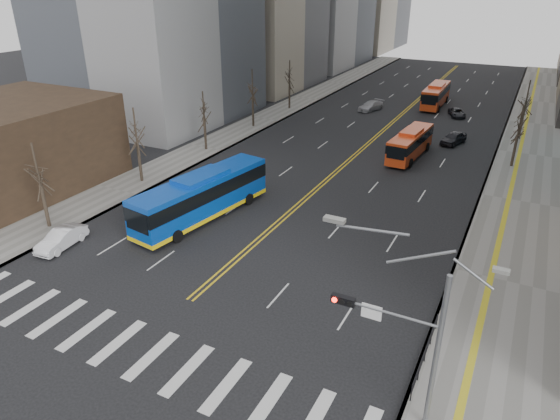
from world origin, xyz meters
The scene contains 16 objects.
ground centered at (0.00, 0.00, 0.00)m, with size 220.00×220.00×0.00m, color black.
sidewalk_right centered at (17.50, 45.00, 0.07)m, with size 7.00×130.00×0.15m, color slate.
sidewalk_left centered at (-16.50, 45.00, 0.07)m, with size 5.00×130.00×0.15m, color slate.
crosswalk centered at (0.00, 0.00, 0.01)m, with size 26.70×4.00×0.01m.
centerline centered at (0.00, 55.00, 0.01)m, with size 0.55×100.00×0.01m.
storefront centered at (-26.00, 11.97, 4.00)m, with size 14.00×18.00×8.00m.
signal_mast centered at (13.77, 2.00, 4.86)m, with size 5.37×0.37×9.39m.
pedestrian_railing centered at (14.30, 6.00, 0.82)m, with size 0.06×6.06×1.02m.
street_trees centered at (-7.18, 34.55, 4.87)m, with size 35.20×47.20×7.60m.
blue_bus centered at (-6.02, 15.17, 2.03)m, with size 4.93×13.69×3.87m.
red_bus_near centered at (5.58, 38.15, 1.76)m, with size 3.01×9.94×3.15m.
red_bus_far centered at (3.25, 63.79, 1.90)m, with size 2.83×10.76×3.42m.
car_white centered at (-12.50, 6.23, 0.70)m, with size 1.48×4.25×1.40m, color silver.
car_dark_mid centered at (9.11, 45.46, 0.73)m, with size 1.71×4.26×1.45m, color black.
car_silver centered at (-4.79, 56.82, 0.69)m, with size 1.93×4.76×1.38m, color #AAAAAF.
car_dark_far centered at (7.36, 58.94, 0.57)m, with size 1.88×4.08×1.13m, color black.
Camera 1 is at (16.74, -15.38, 18.42)m, focal length 32.00 mm.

